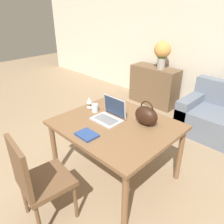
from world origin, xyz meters
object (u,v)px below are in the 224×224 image
at_px(laptop, 110,113).
at_px(flower_vase, 162,52).
at_px(chair, 37,178).
at_px(drinking_glass, 95,108).
at_px(handbag, 146,115).
at_px(wine_glass, 89,101).

xyz_separation_m(laptop, flower_vase, (-0.69, 2.09, 0.30)).
height_order(chair, drinking_glass, chair).
bearing_deg(flower_vase, drinking_glass, -78.46).
bearing_deg(chair, handbag, 81.05).
height_order(chair, handbag, handbag).
xyz_separation_m(chair, wine_glass, (-0.45, 1.02, 0.31)).
relative_size(chair, laptop, 2.90).
distance_m(drinking_glass, flower_vase, 2.16).
bearing_deg(laptop, drinking_glass, -179.15).
height_order(laptop, flower_vase, flower_vase).
distance_m(chair, laptop, 1.03).
relative_size(laptop, wine_glass, 2.34).
bearing_deg(flower_vase, laptop, -71.73).
xyz_separation_m(wine_glass, flower_vase, (-0.29, 2.06, 0.27)).
relative_size(handbag, flower_vase, 0.53).
bearing_deg(wine_glass, handbag, 11.13).
bearing_deg(drinking_glass, wine_glass, 167.49).
height_order(chair, flower_vase, flower_vase).
relative_size(drinking_glass, wine_glass, 0.71).
height_order(laptop, drinking_glass, laptop).
bearing_deg(handbag, drinking_glass, -163.82).
bearing_deg(wine_glass, drinking_glass, -12.51).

